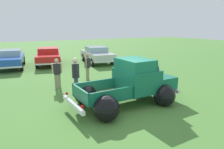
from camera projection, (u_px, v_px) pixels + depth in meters
The scene contains 9 objects.
ground_plane at pixel (124, 104), 8.81m from camera, with size 80.00×80.00×0.00m, color #477A33.
vintage_pickup_truck at pixel (131, 86), 8.83m from camera, with size 4.71×2.95×1.96m.
show_car_0 at pixel (10, 58), 16.26m from camera, with size 2.51×4.80×1.43m.
show_car_1 at pixel (49, 55), 17.71m from camera, with size 2.92×4.98×1.43m.
show_car_2 at pixel (97, 54), 18.54m from camera, with size 2.34×4.69×1.43m.
spectator_0 at pixel (76, 74), 9.69m from camera, with size 0.37×0.54×1.83m.
spectator_1 at pixel (87, 65), 12.51m from camera, with size 0.48×0.48×1.62m.
spectator_2 at pixel (57, 72), 10.85m from camera, with size 0.53×0.36×1.60m.
lane_cone_0 at pixel (143, 77), 12.26m from camera, with size 0.36×0.36×0.63m.
Camera 1 is at (-4.29, -7.10, 3.28)m, focal length 33.24 mm.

